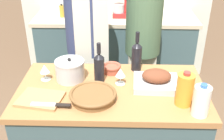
% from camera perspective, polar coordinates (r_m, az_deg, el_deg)
% --- Properties ---
extents(kitchen_island, '(1.25, 0.70, 0.87)m').
position_cam_1_polar(kitchen_island, '(2.14, -0.08, -13.59)').
color(kitchen_island, '#3D565B').
rests_on(kitchen_island, ground_plane).
extents(back_counter, '(1.79, 0.60, 0.90)m').
position_cam_1_polar(back_counter, '(3.36, 0.65, 3.64)').
color(back_counter, '#3D565B').
rests_on(back_counter, ground_plane).
extents(roasting_pan, '(0.31, 0.25, 0.12)m').
position_cam_1_polar(roasting_pan, '(1.89, 8.97, -2.05)').
color(roasting_pan, '#BCBCC1').
rests_on(roasting_pan, kitchen_island).
extents(wicker_basket, '(0.29, 0.29, 0.05)m').
position_cam_1_polar(wicker_basket, '(1.75, -3.90, -5.21)').
color(wicker_basket, brown).
rests_on(wicker_basket, kitchen_island).
extents(cutting_board, '(0.30, 0.25, 0.02)m').
position_cam_1_polar(cutting_board, '(1.81, -14.34, -5.69)').
color(cutting_board, '#AD7F51').
rests_on(cutting_board, kitchen_island).
extents(stock_pot, '(0.20, 0.20, 0.17)m').
position_cam_1_polar(stock_pot, '(1.96, -8.53, -0.02)').
color(stock_pot, '#B7B7BC').
rests_on(stock_pot, kitchen_island).
extents(mixing_bowl, '(0.14, 0.14, 0.06)m').
position_cam_1_polar(mixing_bowl, '(2.04, -0.05, 0.40)').
color(mixing_bowl, '#A84C38').
rests_on(mixing_bowl, kitchen_island).
extents(juice_jug, '(0.10, 0.10, 0.22)m').
position_cam_1_polar(juice_jug, '(1.72, 14.55, -3.86)').
color(juice_jug, orange).
rests_on(juice_jug, kitchen_island).
extents(milk_jug, '(0.10, 0.10, 0.20)m').
position_cam_1_polar(milk_jug, '(1.66, 17.68, -5.99)').
color(milk_jug, white).
rests_on(milk_jug, kitchen_island).
extents(wine_bottle_green, '(0.07, 0.07, 0.30)m').
position_cam_1_polar(wine_bottle_green, '(2.05, 5.02, 2.98)').
color(wine_bottle_green, black).
rests_on(wine_bottle_green, kitchen_island).
extents(wine_bottle_dark, '(0.07, 0.07, 0.28)m').
position_cam_1_polar(wine_bottle_dark, '(1.90, -2.63, 0.73)').
color(wine_bottle_dark, black).
rests_on(wine_bottle_dark, kitchen_island).
extents(wine_glass_left, '(0.07, 0.07, 0.12)m').
position_cam_1_polar(wine_glass_left, '(1.88, 1.72, -0.62)').
color(wine_glass_left, silver).
rests_on(wine_glass_left, kitchen_island).
extents(wine_glass_right, '(0.07, 0.07, 0.12)m').
position_cam_1_polar(wine_glass_right, '(1.98, -13.54, 0.13)').
color(wine_glass_right, silver).
rests_on(wine_glass_right, kitchen_island).
extents(knife_chef, '(0.24, 0.04, 0.01)m').
position_cam_1_polar(knife_chef, '(1.72, -12.05, -6.89)').
color(knife_chef, '#B7B7BC').
rests_on(knife_chef, cutting_board).
extents(stand_mixer, '(0.18, 0.14, 0.29)m').
position_cam_1_polar(stand_mixer, '(3.13, 1.86, 12.83)').
color(stand_mixer, '#B22323').
rests_on(stand_mixer, back_counter).
extents(condiment_bottle_tall, '(0.05, 0.05, 0.15)m').
position_cam_1_polar(condiment_bottle_tall, '(3.18, -10.12, 11.70)').
color(condiment_bottle_tall, '#B28E2D').
rests_on(condiment_bottle_tall, back_counter).
extents(condiment_bottle_short, '(0.05, 0.05, 0.22)m').
position_cam_1_polar(condiment_bottle_short, '(3.35, -6.83, 13.42)').
color(condiment_bottle_short, maroon).
rests_on(condiment_bottle_short, back_counter).
extents(person_cook_aproned, '(0.38, 0.40, 1.71)m').
position_cam_1_polar(person_cook_aproned, '(2.48, -5.07, 6.58)').
color(person_cook_aproned, beige).
rests_on(person_cook_aproned, ground_plane).
extents(person_cook_guest, '(0.32, 0.32, 1.61)m').
position_cam_1_polar(person_cook_guest, '(2.58, 6.30, 6.07)').
color(person_cook_guest, beige).
rests_on(person_cook_guest, ground_plane).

